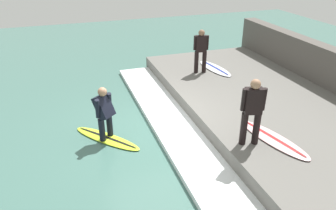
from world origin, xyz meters
TOP-DOWN VIEW (x-y plane):
  - ground_plane at (0.00, 0.00)m, footprint 28.00×28.00m
  - concrete_ledge at (3.38, 0.00)m, footprint 4.40×9.44m
  - back_wall at (5.83, 0.00)m, footprint 0.50×9.91m
  - wave_foam_crest at (0.62, 0.00)m, footprint 1.13×8.96m
  - surfboard_riding at (-1.17, -0.04)m, footprint 1.65×1.85m
  - surfer_riding at (-1.17, -0.04)m, footprint 0.57×0.58m
  - surfer_waiting_near at (1.73, -1.98)m, footprint 0.51×0.33m
  - surfboard_waiting_near at (2.35, -2.06)m, footprint 0.94×2.02m
  - surfer_waiting_far at (2.50, 2.48)m, footprint 0.50×0.31m
  - surfboard_waiting_far at (3.14, 2.60)m, footprint 0.77×1.86m

SIDE VIEW (x-z plane):
  - ground_plane at x=0.00m, z-range 0.00..0.00m
  - surfboard_riding at x=-1.17m, z-range 0.00..0.06m
  - wave_foam_crest at x=0.62m, z-range 0.00..0.14m
  - concrete_ledge at x=3.38m, z-range 0.00..0.48m
  - surfboard_waiting_near at x=2.35m, z-range 0.48..0.54m
  - surfboard_waiting_far at x=3.14m, z-range 0.48..0.54m
  - back_wall at x=5.83m, z-range 0.00..1.65m
  - surfer_riding at x=-1.17m, z-range 0.13..1.52m
  - surfer_waiting_far at x=2.50m, z-range 0.57..2.06m
  - surfer_waiting_near at x=1.73m, z-range 0.57..2.12m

